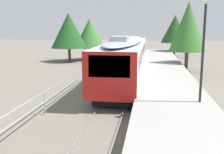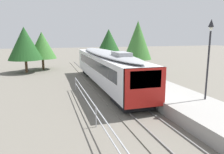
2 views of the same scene
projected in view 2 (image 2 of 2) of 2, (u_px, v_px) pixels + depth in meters
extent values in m
plane|color=#6B665B|center=(97.00, 120.00, 13.78)|extent=(160.00, 160.00, 0.00)
cube|color=#6B665B|center=(141.00, 115.00, 14.62)|extent=(3.20, 60.00, 0.06)
cube|color=slate|center=(131.00, 115.00, 14.40)|extent=(0.08, 60.00, 0.08)
cube|color=slate|center=(151.00, 113.00, 14.81)|extent=(0.08, 60.00, 0.08)
cube|color=silver|center=(107.00, 67.00, 22.49)|extent=(2.80, 18.56, 2.55)
cube|color=red|center=(145.00, 88.00, 13.85)|extent=(2.80, 0.24, 2.55)
cube|color=black|center=(146.00, 79.00, 13.67)|extent=(2.13, 0.08, 1.12)
cube|color=black|center=(107.00, 64.00, 22.41)|extent=(2.82, 15.59, 0.92)
ellipsoid|color=#9EA0A5|center=(106.00, 53.00, 22.21)|extent=(2.69, 17.82, 0.44)
cube|color=#9EA0A5|center=(122.00, 54.00, 17.80)|extent=(1.10, 2.20, 0.36)
cube|color=#EAE5C6|center=(145.00, 103.00, 13.98)|extent=(1.00, 0.10, 0.20)
cube|color=black|center=(131.00, 101.00, 16.31)|extent=(2.24, 3.20, 0.55)
cube|color=black|center=(93.00, 72.00, 29.25)|extent=(2.24, 3.20, 0.55)
cube|color=#999691|center=(184.00, 104.00, 15.46)|extent=(3.90, 60.00, 0.90)
cylinder|color=#232328|center=(208.00, 66.00, 14.69)|extent=(0.12, 0.12, 4.60)
pyramid|color=#232328|center=(211.00, 23.00, 14.16)|extent=(0.34, 0.34, 0.50)
sphere|color=silver|center=(211.00, 28.00, 14.22)|extent=(0.24, 0.24, 0.24)
cylinder|color=#9EA0A5|center=(96.00, 117.00, 12.64)|extent=(0.06, 0.06, 1.25)
cylinder|color=#9EA0A5|center=(76.00, 84.00, 21.10)|extent=(0.06, 0.06, 1.25)
cylinder|color=brown|center=(43.00, 64.00, 33.84)|extent=(0.36, 0.36, 1.68)
cone|color=#38702D|center=(42.00, 45.00, 33.30)|extent=(4.20, 4.20, 4.02)
cylinder|color=brown|center=(26.00, 66.00, 31.00)|extent=(0.36, 0.36, 1.82)
cone|color=#1E4C1E|center=(25.00, 43.00, 30.40)|extent=(4.67, 4.67, 4.53)
cylinder|color=brown|center=(109.00, 57.00, 42.09)|extent=(0.36, 0.36, 2.20)
cone|color=#1E4C1E|center=(109.00, 40.00, 41.49)|extent=(4.16, 4.16, 4.13)
cylinder|color=brown|center=(137.00, 67.00, 29.33)|extent=(0.36, 0.36, 2.08)
cone|color=#38702D|center=(138.00, 40.00, 28.66)|extent=(3.68, 3.68, 4.97)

